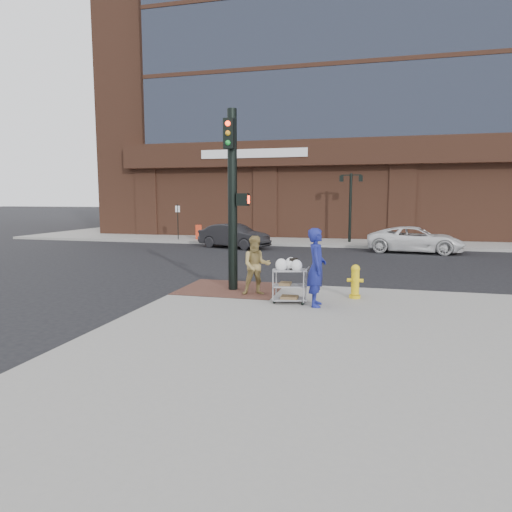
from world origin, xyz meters
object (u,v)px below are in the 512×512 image
(sedan_dark, at_px, (234,236))
(fire_hydrant, at_px, (355,281))
(lamp_post, at_px, (350,200))
(minivan_white, at_px, (415,240))
(pedestrian_tan, at_px, (256,265))
(traffic_signal_pole, at_px, (233,195))
(woman_blue, at_px, (317,267))
(utility_cart, at_px, (290,283))

(sedan_dark, xyz_separation_m, fire_hydrant, (6.97, -11.94, -0.06))
(lamp_post, height_order, minivan_white, lamp_post)
(sedan_dark, bearing_deg, pedestrian_tan, -141.06)
(traffic_signal_pole, height_order, pedestrian_tan, traffic_signal_pole)
(woman_blue, xyz_separation_m, pedestrian_tan, (-1.72, 0.87, -0.15))
(woman_blue, bearing_deg, utility_cart, 71.85)
(sedan_dark, height_order, minivan_white, sedan_dark)
(lamp_post, distance_m, fire_hydrant, 15.62)
(sedan_dark, distance_m, fire_hydrant, 13.82)
(woman_blue, xyz_separation_m, sedan_dark, (-6.09, 13.05, -0.43))
(pedestrian_tan, relative_size, minivan_white, 0.34)
(traffic_signal_pole, height_order, utility_cart, traffic_signal_pole)
(minivan_white, height_order, utility_cart, minivan_white)
(pedestrian_tan, xyz_separation_m, utility_cart, (1.04, -0.72, -0.29))
(sedan_dark, xyz_separation_m, minivan_white, (9.48, 0.28, -0.01))
(woman_blue, xyz_separation_m, fire_hydrant, (0.88, 1.11, -0.49))
(woman_blue, height_order, pedestrian_tan, woman_blue)
(woman_blue, bearing_deg, fire_hydrant, -43.90)
(pedestrian_tan, bearing_deg, fire_hydrant, -15.02)
(lamp_post, distance_m, traffic_signal_pole, 15.43)
(traffic_signal_pole, relative_size, fire_hydrant, 5.64)
(traffic_signal_pole, height_order, woman_blue, traffic_signal_pole)
(pedestrian_tan, bearing_deg, sedan_dark, 89.47)
(traffic_signal_pole, distance_m, pedestrian_tan, 2.10)
(pedestrian_tan, distance_m, fire_hydrant, 2.63)
(sedan_dark, distance_m, minivan_white, 9.48)
(sedan_dark, xyz_separation_m, utility_cart, (5.41, -12.90, -0.00))
(utility_cart, height_order, fire_hydrant, utility_cart)
(minivan_white, bearing_deg, lamp_post, 52.41)
(woman_blue, distance_m, utility_cart, 0.82)
(lamp_post, height_order, sedan_dark, lamp_post)
(utility_cart, bearing_deg, sedan_dark, 112.75)
(fire_hydrant, bearing_deg, utility_cart, -148.28)
(pedestrian_tan, bearing_deg, minivan_white, 47.43)
(minivan_white, xyz_separation_m, fire_hydrant, (-2.51, -12.22, -0.05))
(traffic_signal_pole, relative_size, woman_blue, 2.65)
(lamp_post, xyz_separation_m, minivan_white, (3.42, -3.25, -1.97))
(minivan_white, height_order, fire_hydrant, minivan_white)
(pedestrian_tan, distance_m, minivan_white, 13.47)
(lamp_post, bearing_deg, sedan_dark, -149.81)
(traffic_signal_pole, bearing_deg, sedan_dark, 107.03)
(fire_hydrant, bearing_deg, pedestrian_tan, -174.74)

